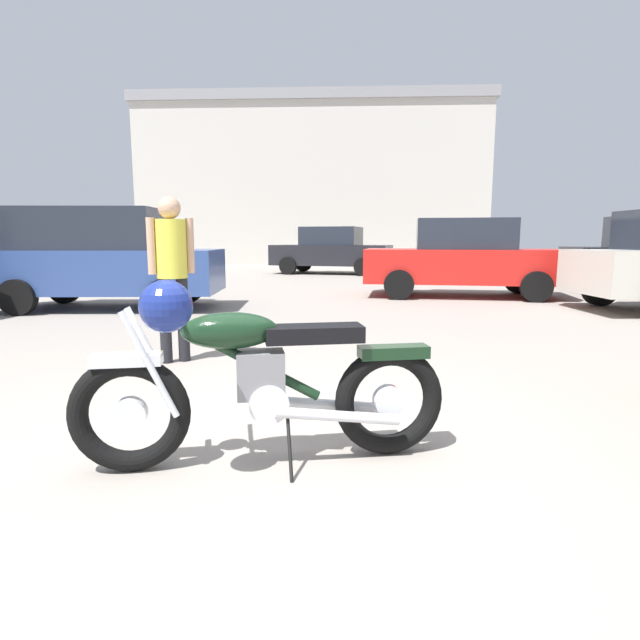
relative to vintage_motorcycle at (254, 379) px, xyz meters
name	(u,v)px	position (x,y,z in m)	size (l,w,h in m)	color
ground_plane	(276,458)	(0.10, 0.09, -0.49)	(80.00, 80.00, 0.00)	gray
vintage_motorcycle	(254,379)	(0.00, 0.00, 0.00)	(2.02, 0.90, 1.07)	black
bystander	(172,262)	(-1.43, 2.29, 0.53)	(0.39, 0.30, 1.66)	black
blue_hatchback_right	(463,258)	(2.34, 8.95, 0.34)	(4.26, 2.04, 1.67)	black
silver_sedan_mid	(103,258)	(-4.32, 6.04, 0.43)	(4.10, 2.25, 1.78)	black
pale_sedan_back	(331,250)	(-1.30, 16.02, 0.34)	(4.42, 2.42, 1.67)	black
industrial_building	(316,189)	(-3.55, 28.48, 3.68)	(18.65, 12.89, 8.32)	beige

